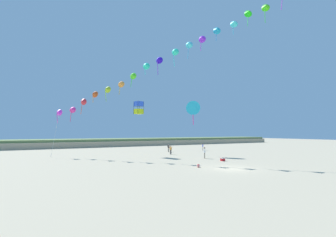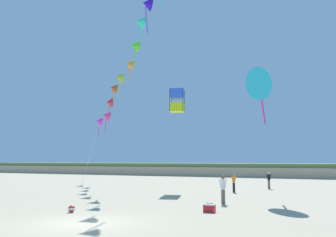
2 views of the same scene
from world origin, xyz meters
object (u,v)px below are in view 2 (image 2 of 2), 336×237
(beach_cooler, at_px, (209,208))
(beach_ball, at_px, (71,209))
(person_near_left, at_px, (223,187))
(large_kite_mid_trail, at_px, (177,101))
(large_kite_low_lead, at_px, (262,83))
(person_mid_center, at_px, (269,179))
(person_far_left, at_px, (234,181))

(beach_cooler, bearing_deg, beach_ball, -154.65)
(person_near_left, relative_size, beach_ball, 4.79)
(large_kite_mid_trail, distance_m, beach_ball, 18.28)
(large_kite_mid_trail, bearing_deg, person_near_left, -53.14)
(person_near_left, height_order, large_kite_mid_trail, large_kite_mid_trail)
(large_kite_low_lead, xyz_separation_m, large_kite_mid_trail, (-8.81, 4.23, -0.07))
(person_mid_center, relative_size, large_kite_mid_trail, 0.71)
(person_near_left, distance_m, large_kite_low_lead, 9.33)
(person_far_left, xyz_separation_m, beach_cooler, (1.73, -11.83, -0.69))
(beach_cooler, bearing_deg, person_near_left, 94.94)
(person_mid_center, bearing_deg, large_kite_mid_trail, -157.24)
(person_far_left, height_order, large_kite_mid_trail, large_kite_mid_trail)
(large_kite_low_lead, relative_size, beach_cooler, 7.67)
(large_kite_mid_trail, height_order, beach_ball, large_kite_mid_trail)
(large_kite_low_lead, distance_m, beach_ball, 16.56)
(large_kite_low_lead, height_order, beach_cooler, large_kite_low_lead)
(person_mid_center, bearing_deg, person_far_left, -114.16)
(person_near_left, xyz_separation_m, person_mid_center, (0.71, 12.88, -0.09))
(person_mid_center, xyz_separation_m, person_far_left, (-2.12, -4.73, -0.01))
(person_far_left, xyz_separation_m, large_kite_low_lead, (3.05, -2.81, 7.56))
(person_near_left, bearing_deg, beach_cooler, -85.06)
(beach_cooler, bearing_deg, large_kite_mid_trail, 119.50)
(large_kite_mid_trail, bearing_deg, person_far_left, -13.85)
(person_near_left, height_order, large_kite_low_lead, large_kite_low_lead)
(person_near_left, distance_m, beach_cooler, 3.77)
(person_far_left, bearing_deg, person_near_left, -80.16)
(large_kite_low_lead, distance_m, beach_cooler, 12.30)
(person_far_left, bearing_deg, person_mid_center, 65.84)
(large_kite_mid_trail, relative_size, beach_ball, 6.15)
(person_near_left, distance_m, large_kite_mid_trail, 14.07)
(large_kite_low_lead, bearing_deg, beach_cooler, -98.32)
(large_kite_mid_trail, height_order, beach_cooler, large_kite_mid_trail)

